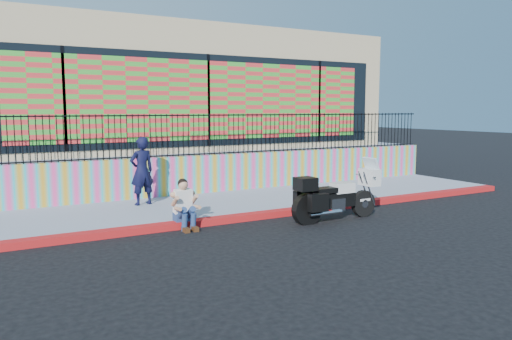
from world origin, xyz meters
TOP-DOWN VIEW (x-y plane):
  - ground at (0.00, 0.00)m, footprint 90.00×90.00m
  - red_curb at (0.00, 0.00)m, footprint 16.00×0.30m
  - sidewalk at (0.00, 1.65)m, footprint 16.00×3.00m
  - mural_wall at (0.00, 3.25)m, footprint 16.00×0.20m
  - metal_fence at (0.00, 3.25)m, footprint 15.80×0.04m
  - elevated_platform at (0.00, 8.35)m, footprint 16.00×10.00m
  - storefront_building at (0.00, 8.13)m, footprint 14.00×8.06m
  - police_motorcycle at (0.88, -1.04)m, footprint 2.30×0.76m
  - police_officer at (-2.68, 2.31)m, footprint 0.70×0.52m
  - seated_man at (-2.46, -0.13)m, footprint 0.54×0.71m

SIDE VIEW (x-z plane):
  - ground at x=0.00m, z-range 0.00..0.00m
  - red_curb at x=0.00m, z-range 0.00..0.15m
  - sidewalk at x=0.00m, z-range 0.00..0.15m
  - seated_man at x=-2.46m, z-range -0.08..0.98m
  - police_motorcycle at x=0.88m, z-range -0.12..1.31m
  - elevated_platform at x=0.00m, z-range 0.00..1.25m
  - mural_wall at x=0.00m, z-range 0.15..1.25m
  - police_officer at x=-2.68m, z-range 0.15..1.89m
  - metal_fence at x=0.00m, z-range 1.25..2.45m
  - storefront_building at x=0.00m, z-range 1.25..5.25m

